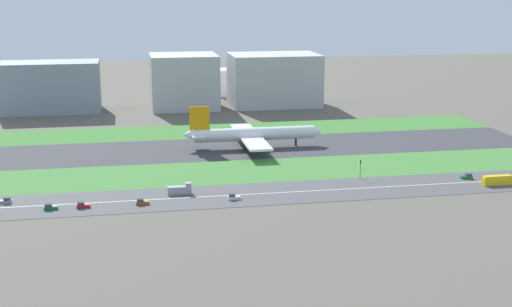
{
  "coord_description": "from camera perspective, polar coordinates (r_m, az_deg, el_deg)",
  "views": [
    {
      "loc": [
        -47.21,
        -308.47,
        72.44
      ],
      "look_at": [
        4.05,
        -36.5,
        6.0
      ],
      "focal_mm": 49.23,
      "sensor_mm": 36.0,
      "label": 1
    }
  ],
  "objects": [
    {
      "name": "bus_0",
      "position": [
        276.3,
        19.03,
        -2.07
      ],
      "size": [
        11.6,
        2.5,
        3.5
      ],
      "rotation": [
        0.0,
        0.0,
        3.14
      ],
      "color": "yellow",
      "rests_on": "highway"
    },
    {
      "name": "office_tower",
      "position": [
        435.83,
        1.46,
        6.02
      ],
      "size": [
        53.87,
        37.75,
        31.56
      ],
      "primitive_type": "cube",
      "color": "#B2B2B7",
      "rests_on": "ground_plane"
    },
    {
      "name": "car_5",
      "position": [
        241.81,
        -13.91,
        -4.11
      ],
      "size": [
        4.4,
        1.8,
        2.0
      ],
      "rotation": [
        0.0,
        0.0,
        3.14
      ],
      "color": "#B2191E",
      "rests_on": "highway"
    },
    {
      "name": "ground_plane",
      "position": [
        320.36,
        -1.92,
        0.42
      ],
      "size": [
        800.0,
        800.0,
        0.0
      ],
      "primitive_type": "plane",
      "color": "#5B564C"
    },
    {
      "name": "highway_centerline",
      "position": [
        250.81,
        0.64,
        -3.26
      ],
      "size": [
        266.0,
        0.5,
        0.01
      ],
      "primitive_type": "cube",
      "color": "silver",
      "rests_on": "highway"
    },
    {
      "name": "car_4",
      "position": [
        241.34,
        -9.26,
        -3.92
      ],
      "size": [
        4.4,
        1.8,
        2.0
      ],
      "rotation": [
        0.0,
        0.0,
        3.14
      ],
      "color": "brown",
      "rests_on": "highway"
    },
    {
      "name": "grass_median_north",
      "position": [
        359.99,
        -2.92,
        1.88
      ],
      "size": [
        280.0,
        36.0,
        0.1
      ],
      "primitive_type": "cube",
      "color": "#3D7A33",
      "rests_on": "ground_plane"
    },
    {
      "name": "highway",
      "position": [
        250.83,
        0.64,
        -3.28
      ],
      "size": [
        280.0,
        28.0,
        0.1
      ],
      "primitive_type": "cube",
      "color": "#4C4C4F",
      "rests_on": "ground_plane"
    },
    {
      "name": "runway",
      "position": [
        320.34,
        -1.92,
        0.43
      ],
      "size": [
        280.0,
        46.0,
        0.1
      ],
      "primitive_type": "cube",
      "color": "#38383D",
      "rests_on": "ground_plane"
    },
    {
      "name": "car_6",
      "position": [
        242.71,
        -16.38,
        -4.21
      ],
      "size": [
        4.4,
        1.8,
        2.0
      ],
      "rotation": [
        0.0,
        0.0,
        3.14
      ],
      "color": "#19662D",
      "rests_on": "highway"
    },
    {
      "name": "hangar_building",
      "position": [
        427.66,
        -5.88,
        5.86
      ],
      "size": [
        39.64,
        36.71,
        32.22
      ],
      "primitive_type": "cube",
      "color": "#B2B2B7",
      "rests_on": "ground_plane"
    },
    {
      "name": "fuel_tank_centre",
      "position": [
        483.21,
        1.72,
        5.6
      ],
      "size": [
        17.29,
        17.29,
        12.2
      ],
      "primitive_type": "cylinder",
      "color": "silver",
      "rests_on": "ground_plane"
    },
    {
      "name": "grass_median_south",
      "position": [
        281.08,
        -0.64,
        -1.43
      ],
      "size": [
        280.0,
        36.0,
        0.1
      ],
      "primitive_type": "cube",
      "color": "#427F38",
      "rests_on": "ground_plane"
    },
    {
      "name": "car_3",
      "position": [
        243.9,
        -1.84,
        -3.56
      ],
      "size": [
        4.4,
        1.8,
        2.0
      ],
      "rotation": [
        0.0,
        0.0,
        3.14
      ],
      "color": "silver",
      "rests_on": "highway"
    },
    {
      "name": "truck_0",
      "position": [
        251.29,
        -6.19,
        -2.94
      ],
      "size": [
        8.4,
        2.5,
        4.0
      ],
      "color": "#99999E",
      "rests_on": "highway"
    },
    {
      "name": "fuel_tank_west",
      "position": [
        476.81,
        -2.26,
        5.81
      ],
      "size": [
        21.19,
        21.19,
        17.52
      ],
      "primitive_type": "cylinder",
      "color": "silver",
      "rests_on": "ground_plane"
    },
    {
      "name": "car_1",
      "position": [
        281.64,
        16.77,
        -1.8
      ],
      "size": [
        4.4,
        1.8,
        2.0
      ],
      "color": "#19662D",
      "rests_on": "highway"
    },
    {
      "name": "car_0",
      "position": [
        254.32,
        -19.7,
        -3.65
      ],
      "size": [
        4.4,
        1.8,
        2.0
      ],
      "color": "#99999E",
      "rests_on": "highway"
    },
    {
      "name": "airliner",
      "position": [
        320.36,
        -0.44,
        1.57
      ],
      "size": [
        65.0,
        56.0,
        19.7
      ],
      "color": "white",
      "rests_on": "runway"
    },
    {
      "name": "terminal_building",
      "position": [
        428.54,
        -16.37,
        5.21
      ],
      "size": [
        56.91,
        28.93,
        29.33
      ],
      "primitive_type": "cube",
      "color": "gray",
      "rests_on": "ground_plane"
    },
    {
      "name": "traffic_light",
      "position": [
        272.14,
        8.48,
        -1.15
      ],
      "size": [
        0.36,
        0.5,
        7.2
      ],
      "color": "#4C4C51",
      "rests_on": "highway"
    }
  ]
}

